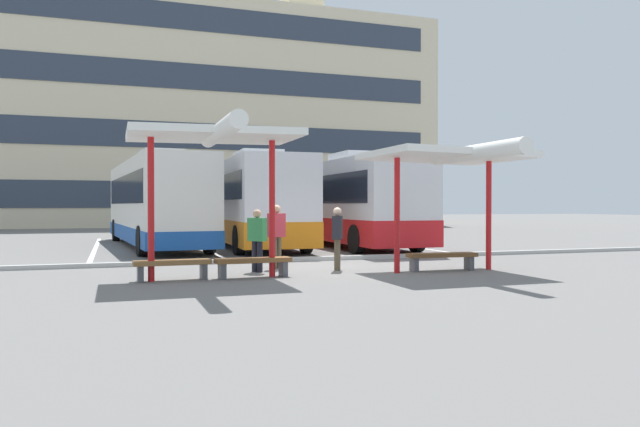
{
  "coord_description": "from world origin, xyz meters",
  "views": [
    {
      "loc": [
        -5.26,
        -15.07,
        1.66
      ],
      "look_at": [
        1.29,
        3.95,
        1.38
      ],
      "focal_mm": 33.77,
      "sensor_mm": 36.0,
      "label": 1
    }
  ],
  "objects": [
    {
      "name": "ground_plane",
      "position": [
        0.0,
        0.0,
        0.0
      ],
      "size": [
        160.0,
        160.0,
        0.0
      ],
      "primitive_type": "plane",
      "color": "slate"
    },
    {
      "name": "terminal_building",
      "position": [
        0.04,
        36.52,
        8.96
      ],
      "size": [
        43.01,
        10.84,
        20.66
      ],
      "color": "beige",
      "rests_on": "ground"
    },
    {
      "name": "coach_bus_0",
      "position": [
        -3.67,
        9.88,
        1.76
      ],
      "size": [
        3.46,
        12.61,
        3.72
      ],
      "color": "silver",
      "rests_on": "ground"
    },
    {
      "name": "coach_bus_1",
      "position": [
        -0.03,
        8.55,
        1.71
      ],
      "size": [
        2.85,
        10.98,
        3.7
      ],
      "color": "silver",
      "rests_on": "ground"
    },
    {
      "name": "coach_bus_2",
      "position": [
        3.76,
        8.41,
        1.72
      ],
      "size": [
        2.62,
        12.28,
        3.72
      ],
      "color": "silver",
      "rests_on": "ground"
    },
    {
      "name": "lane_stripe_0",
      "position": [
        -5.92,
        9.53,
        0.0
      ],
      "size": [
        0.16,
        14.0,
        0.01
      ],
      "primitive_type": "cube",
      "color": "white",
      "rests_on": "ground"
    },
    {
      "name": "lane_stripe_1",
      "position": [
        -1.97,
        9.53,
        0.0
      ],
      "size": [
        0.16,
        14.0,
        0.01
      ],
      "primitive_type": "cube",
      "color": "white",
      "rests_on": "ground"
    },
    {
      "name": "lane_stripe_2",
      "position": [
        1.97,
        9.53,
        0.0
      ],
      "size": [
        0.16,
        14.0,
        0.01
      ],
      "primitive_type": "cube",
      "color": "white",
      "rests_on": "ground"
    },
    {
      "name": "lane_stripe_3",
      "position": [
        5.92,
        9.53,
        0.0
      ],
      "size": [
        0.16,
        14.0,
        0.01
      ],
      "primitive_type": "cube",
      "color": "white",
      "rests_on": "ground"
    },
    {
      "name": "waiting_shelter_0",
      "position": [
        -3.13,
        -1.8,
        3.13
      ],
      "size": [
        3.71,
        4.11,
        3.38
      ],
      "color": "red",
      "rests_on": "ground"
    },
    {
      "name": "bench_0",
      "position": [
        -4.03,
        -1.53,
        0.34
      ],
      "size": [
        1.68,
        0.49,
        0.45
      ],
      "color": "brown",
      "rests_on": "ground"
    },
    {
      "name": "bench_1",
      "position": [
        -2.23,
        -1.58,
        0.34
      ],
      "size": [
        1.78,
        0.54,
        0.45
      ],
      "color": "brown",
      "rests_on": "ground"
    },
    {
      "name": "waiting_shelter_1",
      "position": [
        2.61,
        -2.09,
        2.82
      ],
      "size": [
        3.62,
        4.68,
        3.05
      ],
      "color": "red",
      "rests_on": "ground"
    },
    {
      "name": "bench_2",
      "position": [
        2.61,
        -1.71,
        0.34
      ],
      "size": [
        1.84,
        0.58,
        0.45
      ],
      "color": "brown",
      "rests_on": "ground"
    },
    {
      "name": "platform_kerb",
      "position": [
        0.0,
        1.95,
        0.06
      ],
      "size": [
        44.0,
        0.24,
        0.12
      ],
      "primitive_type": "cube",
      "color": "#ADADA8",
      "rests_on": "ground"
    },
    {
      "name": "waiting_passenger_0",
      "position": [
        -1.89,
        -0.49,
        0.88
      ],
      "size": [
        0.46,
        0.48,
        1.55
      ],
      "color": "black",
      "rests_on": "ground"
    },
    {
      "name": "waiting_passenger_1",
      "position": [
        0.15,
        -0.73,
        0.92
      ],
      "size": [
        0.41,
        0.51,
        1.6
      ],
      "color": "brown",
      "rests_on": "ground"
    },
    {
      "name": "waiting_passenger_2",
      "position": [
        -1.22,
        0.17,
        0.96
      ],
      "size": [
        0.53,
        0.44,
        1.67
      ],
      "color": "brown",
      "rests_on": "ground"
    }
  ]
}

